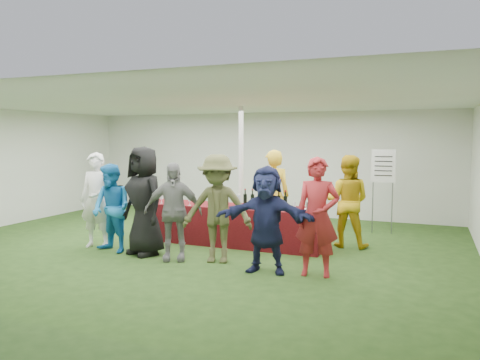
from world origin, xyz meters
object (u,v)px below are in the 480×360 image
at_px(dump_bucket, 314,207).
at_px(staff_back, 347,201).
at_px(customer_4, 217,209).
at_px(wine_list_sign, 383,172).
at_px(customer_2, 144,201).
at_px(serving_table, 230,225).
at_px(staff_pourer, 273,196).
at_px(customer_3, 173,211).
at_px(customer_0, 97,200).
at_px(customer_5, 266,219).
at_px(customer_1, 112,208).
at_px(customer_6, 317,217).

distance_m(dump_bucket, staff_back, 0.95).
distance_m(staff_back, customer_4, 2.62).
relative_size(wine_list_sign, customer_2, 0.95).
bearing_deg(serving_table, staff_back, 16.28).
xyz_separation_m(staff_pourer, customer_3, (-1.12, -1.95, -0.09)).
height_order(staff_back, customer_0, customer_0).
distance_m(customer_0, customer_2, 1.13).
bearing_deg(customer_2, customer_3, 9.88).
height_order(dump_bucket, staff_pourer, staff_pourer).
xyz_separation_m(serving_table, customer_3, (-0.42, -1.45, 0.45)).
bearing_deg(wine_list_sign, staff_pourer, -139.69).
relative_size(customer_0, customer_3, 1.08).
height_order(staff_pourer, customer_3, staff_pourer).
height_order(staff_pourer, customer_0, staff_pourer).
distance_m(staff_pourer, staff_back, 1.43).
xyz_separation_m(serving_table, dump_bucket, (1.68, -0.22, 0.46)).
xyz_separation_m(staff_back, customer_5, (-0.86, -2.15, -0.05)).
xyz_separation_m(customer_4, customer_5, (0.94, -0.25, -0.07)).
bearing_deg(customer_1, wine_list_sign, 54.04).
height_order(staff_back, customer_5, staff_back).
xyz_separation_m(dump_bucket, customer_6, (0.34, -1.20, 0.05)).
distance_m(customer_2, customer_4, 1.41).
xyz_separation_m(dump_bucket, customer_2, (-2.76, -1.09, 0.11)).
bearing_deg(customer_5, customer_0, 169.09).
bearing_deg(customer_5, staff_pourer, 100.20).
bearing_deg(customer_6, customer_5, -179.26).
height_order(serving_table, wine_list_sign, wine_list_sign).
bearing_deg(dump_bucket, serving_table, 172.53).
bearing_deg(customer_3, dump_bucket, 8.01).
relative_size(customer_3, customer_6, 0.93).
distance_m(staff_pourer, customer_3, 2.25).
height_order(dump_bucket, customer_2, customer_2).
bearing_deg(customer_3, customer_2, 145.72).
relative_size(customer_0, customer_2, 0.94).
height_order(customer_1, customer_6, customer_6).
xyz_separation_m(staff_pourer, customer_1, (-2.40, -1.90, -0.11)).
xyz_separation_m(wine_list_sign, customer_5, (-1.36, -3.67, -0.50)).
bearing_deg(customer_4, customer_5, -28.98).
bearing_deg(serving_table, customer_0, -151.70).
distance_m(staff_back, customer_3, 3.28).
xyz_separation_m(customer_0, customer_3, (1.79, -0.26, -0.07)).
distance_m(customer_3, customer_5, 1.68).
bearing_deg(customer_6, customer_0, 168.95).
relative_size(serving_table, staff_back, 2.08).
bearing_deg(customer_6, staff_back, 79.15).
bearing_deg(serving_table, customer_6, -35.14).
distance_m(customer_2, customer_5, 2.35).
height_order(staff_pourer, customer_6, staff_pourer).
xyz_separation_m(wine_list_sign, staff_pourer, (-1.92, -1.63, -0.41)).
relative_size(staff_pourer, customer_3, 1.10).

